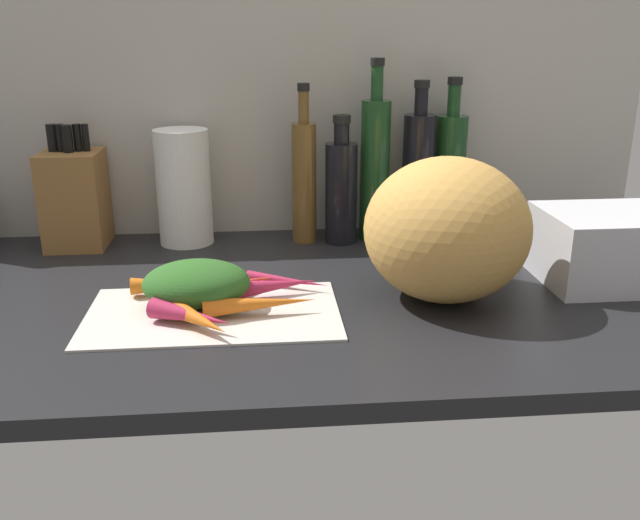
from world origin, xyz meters
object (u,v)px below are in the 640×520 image
at_px(carrot_1, 191,315).
at_px(carrot_3, 276,285).
at_px(carrot_0, 260,304).
at_px(carrot_4, 198,319).
at_px(carrot_6, 195,294).
at_px(carrot_7, 178,288).
at_px(bottle_2, 375,167).
at_px(knife_block, 75,198).
at_px(carrot_2, 168,285).
at_px(bottle_0, 304,179).
at_px(bottle_3, 418,174).
at_px(cutting_board, 213,312).
at_px(winter_squash, 447,230).
at_px(bottle_1, 341,190).
at_px(dish_rack, 624,247).
at_px(paper_towel_roll, 184,187).
at_px(carrot_8, 287,281).
at_px(carrot_9, 242,288).
at_px(bottle_4, 450,172).
at_px(carrot_5, 237,283).

xyz_separation_m(carrot_1, carrot_3, (0.13, 0.12, -0.00)).
relative_size(carrot_0, carrot_4, 1.35).
bearing_deg(carrot_6, carrot_4, -83.09).
distance_m(carrot_7, bottle_2, 0.53).
bearing_deg(knife_block, carrot_7, -54.16).
relative_size(carrot_1, carrot_2, 1.14).
height_order(bottle_0, bottle_3, bottle_3).
xyz_separation_m(cutting_board, winter_squash, (0.39, 0.04, 0.12)).
relative_size(carrot_7, winter_squash, 0.40).
distance_m(carrot_7, winter_squash, 0.46).
xyz_separation_m(carrot_0, bottle_1, (0.18, 0.40, 0.09)).
height_order(knife_block, bottle_3, bottle_3).
height_order(winter_squash, dish_rack, winter_squash).
relative_size(carrot_4, paper_towel_roll, 0.55).
height_order(carrot_2, carrot_8, carrot_2).
bearing_deg(carrot_9, carrot_3, -5.26).
height_order(carrot_0, carrot_8, carrot_0).
xyz_separation_m(carrot_4, carrot_8, (0.14, 0.17, -0.01)).
xyz_separation_m(carrot_1, bottle_2, (0.36, 0.45, 0.13)).
bearing_deg(carrot_3, carrot_7, 177.62).
distance_m(cutting_board, carrot_0, 0.08).
distance_m(carrot_9, winter_squash, 0.36).
xyz_separation_m(cutting_board, bottle_4, (0.50, 0.42, 0.14)).
bearing_deg(carrot_3, carrot_1, -137.97).
distance_m(carrot_7, knife_block, 0.42).
relative_size(carrot_4, bottle_3, 0.39).
relative_size(carrot_2, winter_squash, 0.45).
relative_size(knife_block, bottle_1, 0.94).
distance_m(carrot_1, paper_towel_roll, 0.47).
distance_m(carrot_0, paper_towel_roll, 0.46).
bearing_deg(winter_squash, bottle_4, 73.95).
relative_size(carrot_5, bottle_4, 0.52).
bearing_deg(bottle_2, carrot_9, -130.60).
bearing_deg(carrot_1, carrot_8, 45.44).
distance_m(carrot_0, carrot_3, 0.09).
bearing_deg(knife_block, bottle_3, 0.15).
bearing_deg(bottle_3, carrot_2, -147.56).
bearing_deg(carrot_5, knife_block, 136.92).
bearing_deg(carrot_5, paper_towel_roll, 109.76).
bearing_deg(carrot_2, knife_block, 125.03).
height_order(carrot_2, carrot_3, carrot_3).
xyz_separation_m(carrot_7, carrot_9, (0.11, -0.00, -0.00)).
distance_m(carrot_1, carrot_6, 0.11).
height_order(carrot_9, dish_rack, dish_rack).
height_order(winter_squash, bottle_3, bottle_3).
relative_size(carrot_6, bottle_2, 0.30).
relative_size(winter_squash, bottle_0, 0.83).
distance_m(carrot_6, bottle_0, 0.42).
relative_size(cutting_board, carrot_1, 2.87).
distance_m(cutting_board, dish_rack, 0.74).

